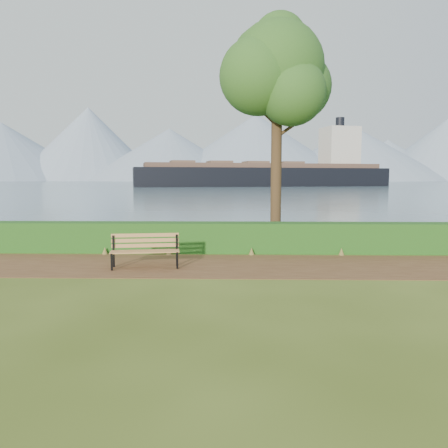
{
  "coord_description": "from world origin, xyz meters",
  "views": [
    {
      "loc": [
        1.07,
        -11.95,
        2.48
      ],
      "look_at": [
        0.73,
        1.2,
        1.1
      ],
      "focal_mm": 35.0,
      "sensor_mm": 36.0,
      "label": 1
    }
  ],
  "objects": [
    {
      "name": "mountains",
      "position": [
        -9.17,
        406.05,
        27.7
      ],
      "size": [
        585.0,
        190.0,
        70.0
      ],
      "color": "#7D90A7",
      "rests_on": "ground"
    },
    {
      "name": "hedge",
      "position": [
        0.0,
        2.6,
        0.5
      ],
      "size": [
        32.0,
        0.85,
        1.0
      ],
      "primitive_type": "cube",
      "color": "#184012",
      "rests_on": "ground"
    },
    {
      "name": "water",
      "position": [
        0.0,
        260.0,
        0.01
      ],
      "size": [
        700.0,
        510.0,
        0.0
      ],
      "primitive_type": "cube",
      "color": "#475F73",
      "rests_on": "ground"
    },
    {
      "name": "ground",
      "position": [
        0.0,
        0.0,
        0.0
      ],
      "size": [
        140.0,
        140.0,
        0.0
      ],
      "primitive_type": "plane",
      "color": "#405317",
      "rests_on": "ground"
    },
    {
      "name": "path",
      "position": [
        0.0,
        0.3,
        0.01
      ],
      "size": [
        40.0,
        3.4,
        0.01
      ],
      "primitive_type": "cube",
      "color": "#53321C",
      "rests_on": "ground"
    },
    {
      "name": "cargo_ship",
      "position": [
        12.23,
        121.15,
        3.49
      ],
      "size": [
        77.64,
        31.02,
        23.39
      ],
      "rotation": [
        0.0,
        0.0,
        0.25
      ],
      "color": "black",
      "rests_on": "ground"
    },
    {
      "name": "tree",
      "position": [
        2.55,
        4.07,
        6.2
      ],
      "size": [
        4.09,
        3.52,
        8.34
      ],
      "rotation": [
        0.0,
        0.0,
        0.26
      ],
      "color": "#352215",
      "rests_on": "ground"
    },
    {
      "name": "bench",
      "position": [
        -1.44,
        -0.01,
        0.54
      ],
      "size": [
        1.94,
        0.83,
        0.94
      ],
      "rotation": [
        0.0,
        0.0,
        0.15
      ],
      "color": "black",
      "rests_on": "ground"
    }
  ]
}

